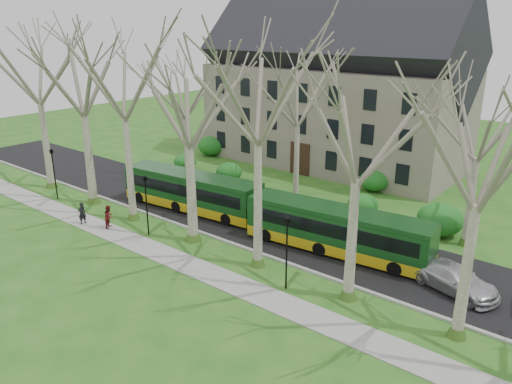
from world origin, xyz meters
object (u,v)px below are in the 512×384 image
bus_lead (192,191)px  pedestrian_b (109,216)px  bus_follow (337,230)px  pedestrian_a (82,213)px  sedan (454,279)px

bus_lead → pedestrian_b: bearing=-112.8°
bus_lead → bus_follow: bus_follow is taller
bus_lead → pedestrian_a: bearing=-125.4°
sedan → pedestrian_a: 25.87m
bus_follow → sedan: bus_follow is taller
bus_lead → sedan: 20.64m
sedan → pedestrian_a: size_ratio=3.08×
sedan → pedestrian_a: bearing=123.6°
bus_follow → sedan: bearing=-7.9°
sedan → pedestrian_b: (-22.60, -6.62, 0.11)m
bus_lead → sedan: (20.63, 0.21, -0.79)m
sedan → pedestrian_b: 23.55m
bus_follow → pedestrian_b: (-14.92, -6.90, -0.69)m
bus_follow → pedestrian_b: size_ratio=7.27×
pedestrian_b → sedan: bearing=-103.4°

